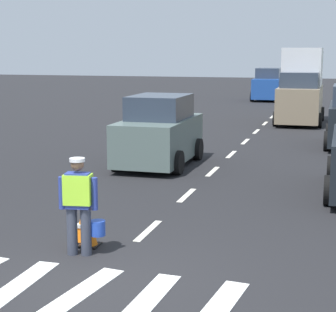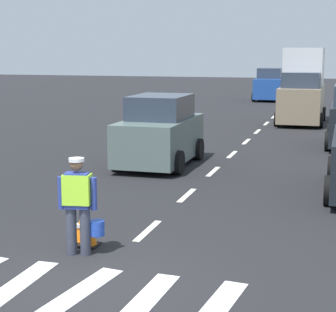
% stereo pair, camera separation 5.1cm
% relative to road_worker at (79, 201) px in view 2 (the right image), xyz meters
% --- Properties ---
extents(ground_plane, '(96.00, 96.00, 0.00)m').
position_rel_road_worker_xyz_m(ground_plane, '(0.68, 19.91, -0.93)').
color(ground_plane, black).
extents(crosswalk_stripes, '(4.56, 1.93, 0.01)m').
position_rel_road_worker_xyz_m(crosswalk_stripes, '(0.68, -1.48, -0.92)').
color(crosswalk_stripes, white).
rests_on(crosswalk_stripes, ground).
extents(lane_center_line, '(0.14, 46.40, 0.01)m').
position_rel_road_worker_xyz_m(lane_center_line, '(0.68, 24.11, -0.93)').
color(lane_center_line, silver).
rests_on(lane_center_line, ground).
extents(road_worker, '(0.74, 0.45, 1.67)m').
position_rel_road_worker_xyz_m(road_worker, '(0.00, 0.00, 0.00)').
color(road_worker, '#383D4C').
rests_on(road_worker, ground).
extents(traffic_cone_near, '(0.36, 0.36, 0.66)m').
position_rel_road_worker_xyz_m(traffic_cone_near, '(-0.05, 0.46, -0.60)').
color(traffic_cone_near, black).
rests_on(traffic_cone_near, ground).
extents(traffic_cone_far, '(0.36, 0.36, 0.54)m').
position_rel_road_worker_xyz_m(traffic_cone_far, '(-0.26, 0.64, -0.67)').
color(traffic_cone_far, black).
rests_on(traffic_cone_far, ground).
extents(delivery_truck, '(2.16, 4.60, 3.54)m').
position_rel_road_worker_xyz_m(delivery_truck, '(2.24, 20.33, 0.68)').
color(delivery_truck, gray).
rests_on(delivery_truck, ground).
extents(car_oncoming_third, '(2.07, 4.06, 2.22)m').
position_rel_road_worker_xyz_m(car_oncoming_third, '(-0.81, 33.19, 0.10)').
color(car_oncoming_third, '#1E4799').
rests_on(car_oncoming_third, ground).
extents(car_oncoming_lead, '(2.06, 3.91, 2.10)m').
position_rel_road_worker_xyz_m(car_oncoming_lead, '(-1.09, 8.18, 0.05)').
color(car_oncoming_lead, slate).
rests_on(car_oncoming_lead, ground).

